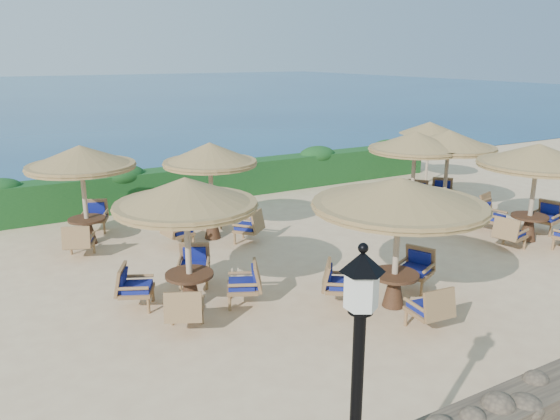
% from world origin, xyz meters
% --- Properties ---
extents(ground, '(120.00, 120.00, 0.00)m').
position_xyz_m(ground, '(0.00, 0.00, 0.00)').
color(ground, beige).
rests_on(ground, ground).
extents(sea, '(160.00, 160.00, 0.00)m').
position_xyz_m(sea, '(0.00, 70.00, 0.00)').
color(sea, navy).
rests_on(sea, ground).
extents(hedge, '(18.00, 0.90, 1.20)m').
position_xyz_m(hedge, '(0.00, 7.20, 0.60)').
color(hedge, '#143E19').
rests_on(hedge, ground).
extents(extra_parasol, '(2.30, 2.30, 2.41)m').
position_xyz_m(extra_parasol, '(7.80, 5.20, 2.17)').
color(extra_parasol, tan).
rests_on(extra_parasol, ground).
extents(cafe_set_0, '(2.83, 2.83, 2.65)m').
position_xyz_m(cafe_set_0, '(-4.11, -0.54, 1.82)').
color(cafe_set_0, tan).
rests_on(cafe_set_0, ground).
extents(cafe_set_1, '(3.39, 3.39, 2.65)m').
position_xyz_m(cafe_set_1, '(-0.57, -2.56, 2.02)').
color(cafe_set_1, tan).
rests_on(cafe_set_1, ground).
extents(cafe_set_2, '(3.07, 3.07, 2.65)m').
position_xyz_m(cafe_set_2, '(5.29, -1.25, 1.89)').
color(cafe_set_2, tan).
rests_on(cafe_set_2, ground).
extents(cafe_set_3, '(2.78, 2.86, 2.65)m').
position_xyz_m(cafe_set_3, '(-5.15, 4.37, 2.01)').
color(cafe_set_3, tan).
rests_on(cafe_set_3, ground).
extents(cafe_set_4, '(2.70, 2.73, 2.65)m').
position_xyz_m(cafe_set_4, '(-2.08, 3.16, 1.84)').
color(cafe_set_4, tan).
rests_on(cafe_set_4, ground).
extents(cafe_set_5, '(2.85, 2.86, 2.65)m').
position_xyz_m(cafe_set_5, '(4.14, 2.07, 1.92)').
color(cafe_set_5, tan).
rests_on(cafe_set_5, ground).
extents(cafe_set_6, '(2.92, 2.92, 2.65)m').
position_xyz_m(cafe_set_6, '(5.22, 1.77, 1.94)').
color(cafe_set_6, tan).
rests_on(cafe_set_6, ground).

